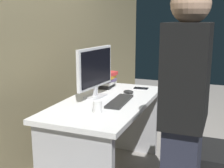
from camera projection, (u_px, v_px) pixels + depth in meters
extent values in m
cube|color=#8C7F5B|center=(29.00, 13.00, 2.70)|extent=(6.40, 0.10, 3.00)
cube|color=white|center=(107.00, 102.00, 2.59)|extent=(1.39, 0.71, 0.04)
cube|color=#B2B2B7|center=(129.00, 120.00, 3.25)|extent=(0.06, 0.63, 0.71)
cube|color=black|center=(199.00, 152.00, 2.23)|extent=(0.44, 0.44, 0.08)
cube|color=black|center=(175.00, 116.00, 2.24)|extent=(0.40, 0.06, 0.44)
cube|color=black|center=(187.00, 74.00, 1.67)|extent=(0.40, 0.24, 0.58)
sphere|color=tan|center=(191.00, 4.00, 1.59)|extent=(0.22, 0.22, 0.22)
cube|color=silver|center=(95.00, 96.00, 2.69)|extent=(0.21, 0.16, 0.02)
cube|color=silver|center=(95.00, 91.00, 2.68)|extent=(0.04, 0.03, 0.08)
cube|color=silver|center=(95.00, 67.00, 2.63)|extent=(0.54, 0.09, 0.36)
cube|color=black|center=(97.00, 67.00, 2.62)|extent=(0.49, 0.06, 0.32)
cube|color=#262626|center=(120.00, 101.00, 2.52)|extent=(0.44, 0.15, 0.02)
ellipsoid|color=black|center=(128.00, 92.00, 2.81)|extent=(0.06, 0.10, 0.03)
cylinder|color=silver|center=(98.00, 107.00, 2.23)|extent=(0.07, 0.07, 0.09)
cube|color=black|center=(107.00, 86.00, 3.06)|extent=(0.22, 0.13, 0.04)
cube|color=white|center=(106.00, 83.00, 3.05)|extent=(0.20, 0.16, 0.03)
cube|color=#594C72|center=(106.00, 80.00, 3.05)|extent=(0.18, 0.18, 0.03)
cube|color=gold|center=(107.00, 77.00, 3.03)|extent=(0.20, 0.14, 0.03)
cube|color=red|center=(107.00, 74.00, 3.03)|extent=(0.23, 0.16, 0.04)
cube|color=black|center=(141.00, 88.00, 3.01)|extent=(0.08, 0.15, 0.01)
cube|color=#4C3356|center=(188.00, 144.00, 3.16)|extent=(0.34, 0.14, 0.26)
torus|color=#4C3356|center=(189.00, 130.00, 3.13)|extent=(0.18, 0.02, 0.18)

